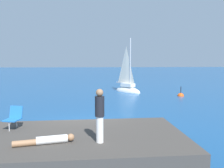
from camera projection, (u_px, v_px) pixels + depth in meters
name	position (u px, v px, depth m)	size (l,w,h in m)	color
ground_plane	(81.00, 127.00, 11.36)	(160.00, 160.00, 0.00)	navy
shore_ledge	(58.00, 147.00, 7.83)	(8.39, 3.98, 0.75)	#423D38
boulder_seaward	(44.00, 134.00, 10.32)	(1.32, 1.06, 0.73)	#424138
sailboat_near	(128.00, 89.00, 23.36)	(2.76, 2.94, 5.73)	white
person_sunbather	(47.00, 140.00, 7.00)	(1.74, 0.56, 0.25)	white
person_standing	(100.00, 114.00, 7.07)	(0.28, 0.28, 1.62)	white
beach_chair	(14.00, 116.00, 8.53)	(0.60, 0.69, 0.80)	blue
marker_buoy	(181.00, 96.00, 20.74)	(0.56, 0.56, 1.13)	#EA5114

